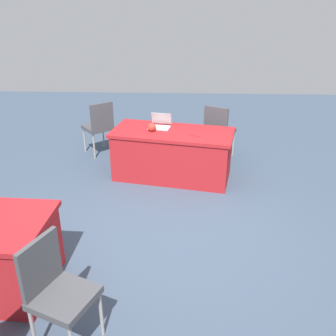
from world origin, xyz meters
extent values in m
plane|color=#3D4C60|center=(0.00, 0.00, 0.00)|extent=(14.40, 14.40, 0.00)
cube|color=#AD1E23|center=(0.00, -1.74, 0.73)|extent=(1.94, 1.16, 0.05)
cube|color=#AD1E23|center=(0.00, -1.74, 0.35)|extent=(1.86, 1.11, 0.70)
cylinder|color=#9E9993|center=(1.62, -2.70, 0.22)|extent=(0.03, 0.03, 0.45)
cylinder|color=#9E9993|center=(1.32, -2.94, 0.22)|extent=(0.03, 0.03, 0.45)
cylinder|color=#9E9993|center=(1.38, -2.40, 0.22)|extent=(0.03, 0.03, 0.45)
cylinder|color=#9E9993|center=(1.09, -2.64, 0.22)|extent=(0.03, 0.03, 0.45)
cube|color=#47474C|center=(1.35, -2.67, 0.48)|extent=(0.62, 0.62, 0.06)
cube|color=#47474C|center=(1.23, -2.51, 0.73)|extent=(0.35, 0.29, 0.45)
cylinder|color=#9E9993|center=(0.50, 1.36, 0.23)|extent=(0.03, 0.03, 0.46)
cylinder|color=#9E9993|center=(0.85, 1.22, 0.23)|extent=(0.03, 0.03, 0.46)
cylinder|color=#9E9993|center=(0.99, 1.57, 0.23)|extent=(0.03, 0.03, 0.46)
cube|color=#47474C|center=(0.74, 1.47, 0.49)|extent=(0.58, 0.58, 0.06)
cube|color=#47474C|center=(0.93, 1.39, 0.75)|extent=(0.20, 0.40, 0.45)
cylinder|color=#9E9993|center=(-0.71, -2.81, 0.22)|extent=(0.03, 0.03, 0.44)
cylinder|color=#9E9993|center=(-1.05, -2.63, 0.22)|extent=(0.03, 0.03, 0.44)
cylinder|color=#9E9993|center=(-0.53, -2.47, 0.22)|extent=(0.03, 0.03, 0.44)
cylinder|color=#9E9993|center=(-0.87, -2.30, 0.22)|extent=(0.03, 0.03, 0.44)
cube|color=#47474C|center=(-0.79, -2.55, 0.47)|extent=(0.59, 0.59, 0.06)
cube|color=#47474C|center=(-0.70, -2.37, 0.73)|extent=(0.39, 0.23, 0.45)
cube|color=silver|center=(0.21, -1.86, 0.76)|extent=(0.36, 0.28, 0.02)
cube|color=#B7B7BC|center=(0.18, -2.00, 0.86)|extent=(0.32, 0.13, 0.19)
sphere|color=#B2382D|center=(0.31, -1.71, 0.82)|extent=(0.13, 0.13, 0.13)
cube|color=red|center=(-0.32, -1.55, 0.76)|extent=(0.17, 0.14, 0.01)
camera|label=1|loc=(-0.16, 3.71, 2.66)|focal=40.85mm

